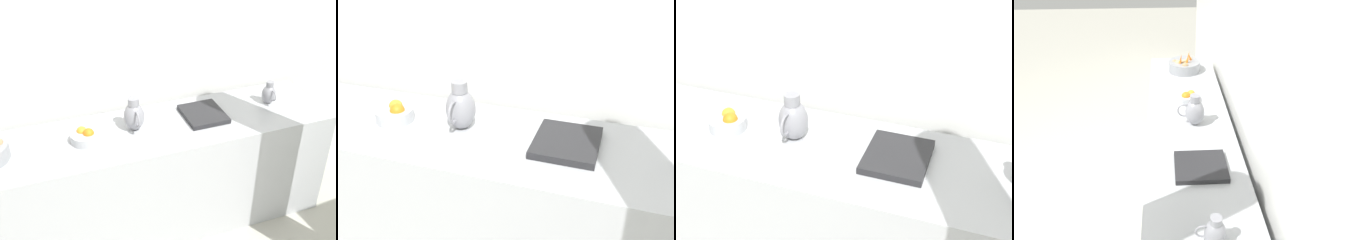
{
  "view_description": "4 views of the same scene",
  "coord_description": "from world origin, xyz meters",
  "views": [
    {
      "loc": [
        0.98,
        -0.74,
        2.61
      ],
      "look_at": [
        -1.44,
        0.14,
        1.01
      ],
      "focal_mm": 45.67,
      "sensor_mm": 36.0,
      "label": 1
    },
    {
      "loc": [
        0.02,
        0.68,
        1.87
      ],
      "look_at": [
        -1.48,
        0.18,
        1.04
      ],
      "focal_mm": 41.14,
      "sensor_mm": 36.0,
      "label": 2
    },
    {
      "loc": [
        0.2,
        0.81,
        2.23
      ],
      "look_at": [
        -1.47,
        0.22,
        1.13
      ],
      "focal_mm": 48.7,
      "sensor_mm": 36.0,
      "label": 3
    },
    {
      "loc": [
        -1.32,
        2.08,
        2.34
      ],
      "look_at": [
        -1.44,
        0.09,
        1.06
      ],
      "focal_mm": 34.86,
      "sensor_mm": 36.0,
      "label": 4
    }
  ],
  "objects": [
    {
      "name": "ground_plane",
      "position": [
        0.0,
        0.0,
        0.0
      ],
      "size": [
        15.29,
        15.29,
        0.0
      ],
      "primitive_type": "plane",
      "color": "#ADAA9E"
    },
    {
      "name": "tile_wall_left",
      "position": [
        -1.95,
        0.48,
        1.5
      ],
      "size": [
        0.1,
        8.36,
        3.0
      ],
      "primitive_type": "cube",
      "color": "white",
      "rests_on": "ground_plane"
    },
    {
      "name": "prep_counter",
      "position": [
        -1.51,
        -0.02,
        0.46
      ],
      "size": [
        0.67,
        2.88,
        0.92
      ],
      "primitive_type": "cube",
      "color": "#ADAFB5",
      "rests_on": "ground_plane"
    },
    {
      "name": "vegetable_colander",
      "position": [
        -1.53,
        -1.1,
        0.98
      ],
      "size": [
        0.33,
        0.33,
        0.24
      ],
      "color": "gray",
      "rests_on": "prep_counter"
    },
    {
      "name": "orange_bowl",
      "position": [
        -1.51,
        -0.44,
        0.96
      ],
      "size": [
        0.2,
        0.2,
        0.1
      ],
      "color": "#ADAFB5",
      "rests_on": "prep_counter"
    },
    {
      "name": "metal_pitcher_tall",
      "position": [
        -1.54,
        -0.08,
        1.04
      ],
      "size": [
        0.21,
        0.15,
        0.25
      ],
      "color": "gray",
      "rests_on": "prep_counter"
    },
    {
      "name": "metal_pitcher_short",
      "position": [
        -1.54,
        1.04,
        1.01
      ],
      "size": [
        0.16,
        0.11,
        0.19
      ],
      "color": "gray",
      "rests_on": "prep_counter"
    },
    {
      "name": "counter_sink_basin",
      "position": [
        -1.54,
        0.47,
        0.94
      ],
      "size": [
        0.34,
        0.3,
        0.04
      ],
      "primitive_type": "cube",
      "color": "#232326",
      "rests_on": "prep_counter"
    }
  ]
}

